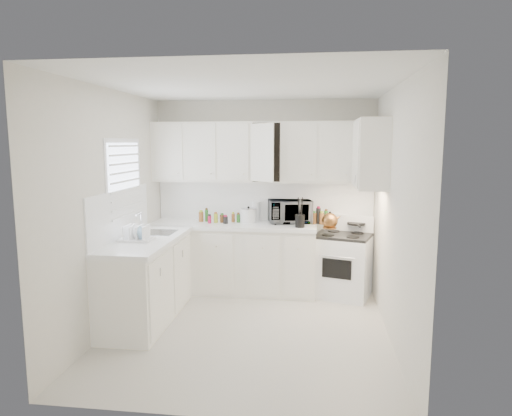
% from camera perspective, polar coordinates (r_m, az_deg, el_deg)
% --- Properties ---
extents(floor, '(3.20, 3.20, 0.00)m').
position_cam_1_polar(floor, '(5.12, -1.03, -15.12)').
color(floor, beige).
rests_on(floor, ground).
extents(ceiling, '(3.20, 3.20, 0.00)m').
position_cam_1_polar(ceiling, '(4.74, -1.11, 15.13)').
color(ceiling, white).
rests_on(ceiling, ground).
extents(wall_back, '(3.00, 0.00, 3.00)m').
position_cam_1_polar(wall_back, '(6.33, 1.03, 1.60)').
color(wall_back, silver).
rests_on(wall_back, ground).
extents(wall_front, '(3.00, 0.00, 3.00)m').
position_cam_1_polar(wall_front, '(3.21, -5.23, -4.94)').
color(wall_front, silver).
rests_on(wall_front, ground).
extents(wall_left, '(0.00, 3.20, 3.20)m').
position_cam_1_polar(wall_left, '(5.19, -17.68, -0.25)').
color(wall_left, silver).
rests_on(wall_left, ground).
extents(wall_right, '(0.00, 3.20, 3.20)m').
position_cam_1_polar(wall_right, '(4.78, 17.02, -0.92)').
color(wall_right, silver).
rests_on(wall_right, ground).
extents(window_blinds, '(0.06, 0.96, 1.06)m').
position_cam_1_polar(window_blinds, '(5.47, -16.06, 2.87)').
color(window_blinds, white).
rests_on(window_blinds, wall_left).
extents(lower_cabinets_back, '(2.22, 0.60, 0.90)m').
position_cam_1_polar(lower_cabinets_back, '(6.25, -2.87, -6.42)').
color(lower_cabinets_back, silver).
rests_on(lower_cabinets_back, floor).
extents(lower_cabinets_left, '(0.60, 1.60, 0.90)m').
position_cam_1_polar(lower_cabinets_left, '(5.44, -13.49, -8.89)').
color(lower_cabinets_left, silver).
rests_on(lower_cabinets_left, floor).
extents(countertop_back, '(2.24, 0.64, 0.05)m').
position_cam_1_polar(countertop_back, '(6.14, -2.91, -2.16)').
color(countertop_back, white).
rests_on(countertop_back, lower_cabinets_back).
extents(countertop_left, '(0.64, 1.62, 0.05)m').
position_cam_1_polar(countertop_left, '(5.32, -13.56, -4.00)').
color(countertop_left, white).
rests_on(countertop_left, lower_cabinets_left).
extents(backsplash_back, '(2.98, 0.02, 0.55)m').
position_cam_1_polar(backsplash_back, '(6.33, 1.02, 0.92)').
color(backsplash_back, white).
rests_on(backsplash_back, wall_back).
extents(backsplash_left, '(0.02, 1.60, 0.55)m').
position_cam_1_polar(backsplash_left, '(5.38, -16.65, -0.73)').
color(backsplash_left, white).
rests_on(backsplash_left, wall_left).
extents(upper_cabinets_back, '(3.00, 0.33, 0.80)m').
position_cam_1_polar(upper_cabinets_back, '(6.15, 0.87, 3.28)').
color(upper_cabinets_back, silver).
rests_on(upper_cabinets_back, wall_back).
extents(upper_cabinets_right, '(0.33, 0.90, 0.80)m').
position_cam_1_polar(upper_cabinets_right, '(5.54, 14.01, 2.49)').
color(upper_cabinets_right, silver).
rests_on(upper_cabinets_right, wall_right).
extents(sink, '(0.42, 0.38, 0.30)m').
position_cam_1_polar(sink, '(5.61, -12.34, -1.82)').
color(sink, gray).
rests_on(sink, countertop_left).
extents(stove, '(0.83, 0.75, 1.07)m').
position_cam_1_polar(stove, '(6.13, 10.76, -6.03)').
color(stove, white).
rests_on(stove, floor).
extents(tea_kettle, '(0.26, 0.22, 0.23)m').
position_cam_1_polar(tea_kettle, '(5.86, 9.23, -1.45)').
color(tea_kettle, brown).
rests_on(tea_kettle, stove).
extents(frying_pan, '(0.27, 0.42, 0.04)m').
position_cam_1_polar(frying_pan, '(6.21, 12.44, -1.86)').
color(frying_pan, black).
rests_on(frying_pan, stove).
extents(microwave, '(0.62, 0.43, 0.38)m').
position_cam_1_polar(microwave, '(6.18, 4.26, -0.10)').
color(microwave, gray).
rests_on(microwave, countertop_back).
extents(rice_cooker, '(0.27, 0.27, 0.22)m').
position_cam_1_polar(rice_cooker, '(6.18, -0.96, -0.81)').
color(rice_cooker, white).
rests_on(rice_cooker, countertop_back).
extents(paper_towel, '(0.12, 0.12, 0.27)m').
position_cam_1_polar(paper_towel, '(6.30, 0.03, -0.41)').
color(paper_towel, white).
rests_on(paper_towel, countertop_back).
extents(utensil_crock, '(0.15, 0.15, 0.40)m').
position_cam_1_polar(utensil_crock, '(5.84, 5.54, -0.50)').
color(utensil_crock, black).
rests_on(utensil_crock, countertop_back).
extents(dish_rack, '(0.37, 0.28, 0.20)m').
position_cam_1_polar(dish_rack, '(5.21, -14.82, -2.90)').
color(dish_rack, white).
rests_on(dish_rack, countertop_left).
extents(spice_left_0, '(0.06, 0.06, 0.13)m').
position_cam_1_polar(spice_left_0, '(6.35, -6.80, -1.04)').
color(spice_left_0, '#935728').
rests_on(spice_left_0, countertop_back).
extents(spice_left_1, '(0.06, 0.06, 0.13)m').
position_cam_1_polar(spice_left_1, '(6.24, -6.34, -1.19)').
color(spice_left_1, '#296A23').
rests_on(spice_left_1, countertop_back).
extents(spice_left_2, '(0.06, 0.06, 0.13)m').
position_cam_1_polar(spice_left_2, '(6.31, -5.48, -1.07)').
color(spice_left_2, '#BC1945').
rests_on(spice_left_2, countertop_back).
extents(spice_left_3, '(0.06, 0.06, 0.13)m').
position_cam_1_polar(spice_left_3, '(6.21, -4.99, -1.22)').
color(spice_left_3, '#B6C82F').
rests_on(spice_left_3, countertop_back).
extents(spice_left_4, '(0.06, 0.06, 0.13)m').
position_cam_1_polar(spice_left_4, '(6.28, -4.15, -1.10)').
color(spice_left_4, '#573518').
rests_on(spice_left_4, countertop_back).
extents(spice_left_5, '(0.06, 0.06, 0.13)m').
position_cam_1_polar(spice_left_5, '(6.18, -3.63, -1.25)').
color(spice_left_5, black).
rests_on(spice_left_5, countertop_back).
extents(spice_left_6, '(0.06, 0.06, 0.13)m').
position_cam_1_polar(spice_left_6, '(6.25, -2.80, -1.13)').
color(spice_left_6, '#935728').
rests_on(spice_left_6, countertop_back).
extents(spice_left_7, '(0.06, 0.06, 0.13)m').
position_cam_1_polar(spice_left_7, '(6.15, -2.26, -1.28)').
color(spice_left_7, '#296A23').
rests_on(spice_left_7, countertop_back).
extents(sauce_right_0, '(0.06, 0.06, 0.19)m').
position_cam_1_polar(sauce_right_0, '(6.19, 6.23, -0.98)').
color(sauce_right_0, '#BC1945').
rests_on(sauce_right_0, countertop_back).
extents(sauce_right_1, '(0.06, 0.06, 0.19)m').
position_cam_1_polar(sauce_right_1, '(6.13, 6.73, -1.08)').
color(sauce_right_1, '#B6C82F').
rests_on(sauce_right_1, countertop_back).
extents(sauce_right_2, '(0.06, 0.06, 0.19)m').
position_cam_1_polar(sauce_right_2, '(6.19, 7.25, -1.00)').
color(sauce_right_2, '#573518').
rests_on(sauce_right_2, countertop_back).
extents(sauce_right_3, '(0.06, 0.06, 0.19)m').
position_cam_1_polar(sauce_right_3, '(6.13, 7.76, -1.09)').
color(sauce_right_3, black).
rests_on(sauce_right_3, countertop_back).
extents(sauce_right_4, '(0.06, 0.06, 0.19)m').
position_cam_1_polar(sauce_right_4, '(6.19, 8.26, -1.01)').
color(sauce_right_4, '#935728').
rests_on(sauce_right_4, countertop_back).
extents(sauce_right_5, '(0.06, 0.06, 0.19)m').
position_cam_1_polar(sauce_right_5, '(6.14, 8.78, -1.11)').
color(sauce_right_5, '#296A23').
rests_on(sauce_right_5, countertop_back).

